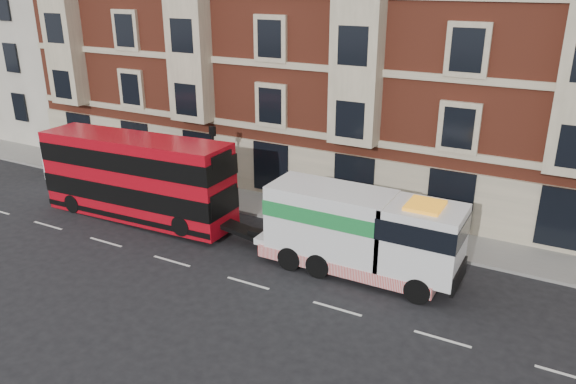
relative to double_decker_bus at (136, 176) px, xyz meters
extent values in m
plane|color=black|center=(8.54, -2.97, -2.32)|extent=(120.00, 120.00, 0.00)
cube|color=slate|center=(8.54, 4.53, -2.24)|extent=(90.00, 3.00, 0.15)
cube|color=brown|center=(9.04, 12.03, 6.68)|extent=(45.00, 12.00, 18.00)
cube|color=beige|center=(-21.46, 11.03, 5.68)|extent=(16.00, 10.00, 16.00)
cylinder|color=black|center=(2.54, 3.23, -0.17)|extent=(0.14, 0.14, 4.00)
cube|color=black|center=(2.54, 3.23, 1.93)|extent=(0.35, 0.15, 0.50)
cube|color=#B40A16|center=(0.00, 0.00, -0.06)|extent=(10.76, 2.40, 4.23)
cube|color=black|center=(0.00, 0.00, -0.68)|extent=(10.80, 2.46, 1.01)
cube|color=black|center=(0.00, 0.00, 1.05)|extent=(10.80, 2.46, 0.96)
cylinder|color=black|center=(-3.65, -1.09, -1.82)|extent=(1.00, 0.31, 1.00)
cylinder|color=black|center=(-3.65, 1.09, -1.82)|extent=(1.00, 0.31, 1.00)
cylinder|color=black|center=(3.65, -1.09, -1.53)|extent=(1.00, 0.31, 1.00)
cylinder|color=black|center=(3.65, 1.09, -1.53)|extent=(1.00, 0.31, 1.00)
cube|color=silver|center=(12.00, 0.00, -1.40)|extent=(8.65, 2.21, 0.29)
cube|color=silver|center=(14.79, 0.00, -0.15)|extent=(3.07, 2.40, 2.79)
cube|color=silver|center=(10.85, 0.00, -0.11)|extent=(5.19, 2.40, 2.79)
cube|color=#1C7F38|center=(10.85, 0.00, 0.37)|extent=(5.24, 2.44, 0.67)
cube|color=red|center=(11.81, 0.00, -1.74)|extent=(7.68, 2.46, 0.53)
cylinder|color=black|center=(15.07, -1.09, -1.79)|extent=(1.06, 0.34, 1.06)
cylinder|color=black|center=(15.07, 1.09, -1.79)|extent=(1.06, 0.34, 1.06)
cylinder|color=black|center=(10.85, -1.09, -1.79)|extent=(1.06, 0.38, 1.06)
cylinder|color=black|center=(10.85, 1.09, -1.79)|extent=(1.06, 0.38, 1.06)
cylinder|color=black|center=(9.50, -1.09, -1.79)|extent=(1.06, 0.38, 1.06)
cylinder|color=black|center=(9.50, 1.09, -1.79)|extent=(1.06, 0.38, 1.06)
cube|color=white|center=(-6.47, 1.83, -0.93)|extent=(5.73, 3.73, 2.77)
cylinder|color=black|center=(-8.41, 1.43, -1.91)|extent=(0.85, 0.51, 0.81)
cylinder|color=black|center=(-7.76, 3.34, -1.91)|extent=(0.85, 0.51, 0.81)
cylinder|color=black|center=(-5.18, 0.33, -1.91)|extent=(0.85, 0.51, 0.81)
cylinder|color=black|center=(-4.53, 2.24, -1.91)|extent=(0.85, 0.51, 0.81)
imported|color=#192432|center=(-2.59, 3.70, -1.23)|extent=(0.68, 0.45, 1.86)
camera|label=1|loc=(19.64, -19.95, 9.50)|focal=35.00mm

